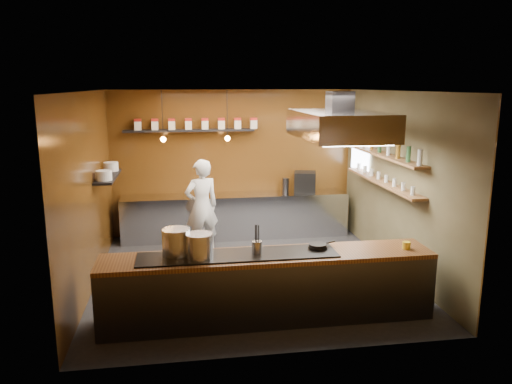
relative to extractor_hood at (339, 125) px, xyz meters
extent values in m
plane|color=black|center=(-1.30, 0.40, -2.51)|extent=(5.00, 5.00, 0.00)
plane|color=#3E210B|center=(-1.30, 2.90, -1.01)|extent=(5.00, 0.00, 5.00)
plane|color=#3E210B|center=(-3.80, 0.40, -1.01)|extent=(0.00, 5.00, 5.00)
plane|color=#494229|center=(1.20, 0.40, -1.01)|extent=(0.00, 5.00, 5.00)
plane|color=silver|center=(-1.30, 0.40, 0.49)|extent=(5.00, 5.00, 0.00)
plane|color=white|center=(1.15, 2.10, -0.61)|extent=(0.00, 1.00, 1.00)
cube|color=silver|center=(-1.30, 2.57, -2.06)|extent=(4.60, 0.65, 0.90)
cube|color=#38383D|center=(-1.30, -1.20, -2.08)|extent=(4.40, 0.70, 0.86)
cube|color=brown|center=(-1.30, -1.20, -1.62)|extent=(4.40, 0.72, 0.06)
cube|color=black|center=(-1.70, -1.20, -1.58)|extent=(2.60, 0.55, 0.02)
cube|color=black|center=(-2.20, 2.76, -0.31)|extent=(2.60, 0.26, 0.04)
cube|color=black|center=(-3.64, 1.40, -0.96)|extent=(0.30, 1.40, 0.04)
cube|color=olive|center=(1.04, 0.70, -0.59)|extent=(0.26, 2.80, 0.04)
cube|color=olive|center=(1.04, 0.70, -1.06)|extent=(0.26, 2.80, 0.04)
cube|color=#38383D|center=(0.00, 0.00, 0.34)|extent=(0.35, 0.35, 0.30)
cube|color=silver|center=(0.00, 0.00, -0.01)|extent=(1.20, 2.00, 0.40)
cube|color=white|center=(0.00, 0.00, -0.22)|extent=(1.00, 1.80, 0.02)
cylinder|color=black|center=(-2.70, 2.10, 0.04)|extent=(0.01, 0.01, 0.90)
sphere|color=orange|center=(-2.70, 2.10, -0.41)|extent=(0.10, 0.10, 0.10)
cylinder|color=black|center=(-1.50, 2.10, 0.04)|extent=(0.01, 0.01, 0.90)
sphere|color=orange|center=(-1.50, 2.10, -0.41)|extent=(0.10, 0.10, 0.10)
cube|color=beige|center=(-3.20, 2.76, -0.20)|extent=(0.13, 0.13, 0.17)
cube|color=#A01B13|center=(-3.20, 2.76, -0.09)|extent=(0.13, 0.13, 0.05)
cube|color=beige|center=(-2.87, 2.76, -0.20)|extent=(0.13, 0.13, 0.17)
cube|color=#A01B13|center=(-2.87, 2.76, -0.09)|extent=(0.14, 0.13, 0.05)
cube|color=beige|center=(-2.54, 2.76, -0.20)|extent=(0.13, 0.13, 0.17)
cube|color=#A01B13|center=(-2.54, 2.76, -0.09)|extent=(0.13, 0.13, 0.05)
cube|color=beige|center=(-2.21, 2.76, -0.20)|extent=(0.13, 0.13, 0.17)
cube|color=#A01B13|center=(-2.21, 2.76, -0.09)|extent=(0.14, 0.13, 0.05)
cube|color=beige|center=(-1.89, 2.76, -0.20)|extent=(0.13, 0.13, 0.17)
cube|color=#A01B13|center=(-1.89, 2.76, -0.09)|extent=(0.14, 0.13, 0.05)
cube|color=beige|center=(-1.56, 2.76, -0.20)|extent=(0.13, 0.13, 0.17)
cube|color=#A01B13|center=(-1.56, 2.76, -0.09)|extent=(0.14, 0.13, 0.05)
cube|color=beige|center=(-1.23, 2.76, -0.20)|extent=(0.13, 0.13, 0.17)
cube|color=#A01B13|center=(-1.23, 2.76, -0.09)|extent=(0.14, 0.13, 0.05)
cube|color=beige|center=(-0.90, 2.76, -0.20)|extent=(0.13, 0.13, 0.17)
cube|color=#A01B13|center=(-0.90, 2.76, -0.09)|extent=(0.14, 0.13, 0.05)
cylinder|color=silver|center=(-3.64, 0.95, -0.86)|extent=(0.26, 0.26, 0.16)
cylinder|color=silver|center=(-3.64, 1.85, -0.86)|extent=(0.26, 0.26, 0.16)
cylinder|color=silver|center=(1.04, -0.60, -0.45)|extent=(0.06, 0.06, 0.24)
cylinder|color=#2D5933|center=(1.04, -0.23, -0.45)|extent=(0.06, 0.06, 0.24)
cylinder|color=#8C601E|center=(1.04, 0.14, -0.45)|extent=(0.06, 0.06, 0.24)
cylinder|color=silver|center=(1.04, 0.51, -0.45)|extent=(0.06, 0.06, 0.24)
cylinder|color=#2D5933|center=(1.04, 0.89, -0.45)|extent=(0.06, 0.06, 0.24)
cylinder|color=#8C601E|center=(1.04, 1.26, -0.45)|extent=(0.06, 0.06, 0.24)
cylinder|color=silver|center=(1.04, 1.63, -0.45)|extent=(0.06, 0.06, 0.24)
cylinder|color=#2D5933|center=(1.04, 2.00, -0.45)|extent=(0.06, 0.06, 0.24)
cylinder|color=silver|center=(1.04, -0.45, -0.97)|extent=(0.07, 0.07, 0.13)
cylinder|color=silver|center=(1.04, -0.12, -0.97)|extent=(0.07, 0.07, 0.13)
cylinder|color=silver|center=(1.04, 0.21, -0.97)|extent=(0.07, 0.07, 0.13)
cylinder|color=silver|center=(1.04, 0.54, -0.97)|extent=(0.07, 0.07, 0.13)
cylinder|color=silver|center=(1.04, 0.86, -0.97)|extent=(0.07, 0.07, 0.13)
cylinder|color=silver|center=(1.04, 1.19, -0.97)|extent=(0.07, 0.07, 0.13)
cylinder|color=silver|center=(1.04, 1.52, -0.97)|extent=(0.07, 0.07, 0.13)
cylinder|color=silver|center=(1.04, 1.85, -0.97)|extent=(0.07, 0.07, 0.13)
cylinder|color=#B8BABF|center=(-2.49, -1.11, -1.39)|extent=(0.43, 0.43, 0.35)
cylinder|color=#B6B8BE|center=(-2.20, -1.26, -1.40)|extent=(0.43, 0.43, 0.32)
cylinder|color=#B0B3B8|center=(-1.45, -1.22, -1.48)|extent=(0.18, 0.18, 0.17)
cylinder|color=black|center=(-0.61, -1.13, -1.55)|extent=(0.26, 0.26, 0.03)
cylinder|color=black|center=(-0.61, -1.13, -1.52)|extent=(0.24, 0.24, 0.03)
cylinder|color=black|center=(-0.42, -1.04, -1.52)|extent=(0.17, 0.10, 0.02)
cylinder|color=gold|center=(0.59, -1.27, -1.54)|extent=(0.13, 0.13, 0.10)
cube|color=black|center=(0.14, 2.54, -1.39)|extent=(0.52, 0.51, 0.43)
imported|color=silver|center=(-2.04, 1.70, -1.62)|extent=(0.75, 0.61, 1.77)
camera|label=1|loc=(-2.41, -7.32, 0.59)|focal=35.00mm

